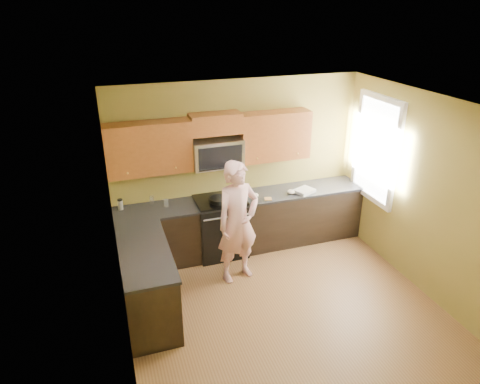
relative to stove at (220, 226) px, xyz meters
name	(u,v)px	position (x,y,z in m)	size (l,w,h in m)	color
floor	(286,311)	(0.40, -1.68, -0.47)	(4.00, 4.00, 0.00)	brown
ceiling	(297,108)	(0.40, -1.68, 2.23)	(4.00, 4.00, 0.00)	white
wall_back	(238,165)	(0.40, 0.32, 0.88)	(4.00, 4.00, 0.00)	olive
wall_front	(397,332)	(0.40, -3.67, 0.88)	(4.00, 4.00, 0.00)	olive
wall_left	(118,249)	(-1.60, -1.68, 0.88)	(4.00, 4.00, 0.00)	olive
wall_right	(428,198)	(2.40, -1.68, 0.88)	(4.00, 4.00, 0.00)	olive
cabinet_back_run	(244,224)	(0.40, 0.02, -0.03)	(4.00, 0.60, 0.88)	black
cabinet_left_run	(147,282)	(-1.30, -1.08, -0.03)	(0.60, 1.60, 0.88)	black
countertop_back	(244,198)	(0.40, 0.01, 0.43)	(4.00, 0.62, 0.04)	black
countertop_left	(144,251)	(-1.29, -1.08, 0.43)	(0.62, 1.60, 0.04)	black
stove	(220,226)	(0.00, 0.00, 0.00)	(0.76, 0.65, 0.95)	black
microwave	(217,166)	(0.00, 0.12, 0.97)	(0.76, 0.40, 0.42)	silver
upper_cab_left	(151,173)	(-0.99, 0.16, 0.97)	(1.22, 0.33, 0.75)	brown
upper_cab_right	(273,159)	(0.94, 0.16, 0.97)	(1.12, 0.33, 0.75)	brown
upper_cab_over_mw	(215,124)	(0.00, 0.16, 1.62)	(0.76, 0.33, 0.30)	brown
window	(376,149)	(2.38, -0.48, 1.17)	(0.06, 1.06, 1.66)	white
woman	(238,222)	(0.05, -0.72, 0.43)	(0.66, 0.43, 1.80)	#D86C73
frying_pan	(219,202)	(-0.04, -0.08, 0.47)	(0.29, 0.51, 0.07)	black
butter_tub	(235,199)	(0.25, 0.00, 0.45)	(0.13, 0.13, 0.10)	yellow
toast_slice	(268,199)	(0.72, -0.19, 0.45)	(0.11, 0.11, 0.01)	#B27F47
napkin_a	(255,195)	(0.56, -0.04, 0.48)	(0.11, 0.12, 0.06)	silver
napkin_b	(291,192)	(1.15, -0.11, 0.48)	(0.12, 0.13, 0.07)	silver
dish_towel	(304,191)	(1.38, -0.12, 0.47)	(0.30, 0.24, 0.05)	silver
travel_mug	(121,209)	(-1.47, 0.18, 0.45)	(0.08, 0.08, 0.16)	silver
glass_a	(152,200)	(-1.01, 0.24, 0.51)	(0.07, 0.07, 0.12)	silver
glass_b	(166,203)	(-0.82, 0.06, 0.51)	(0.07, 0.07, 0.12)	silver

